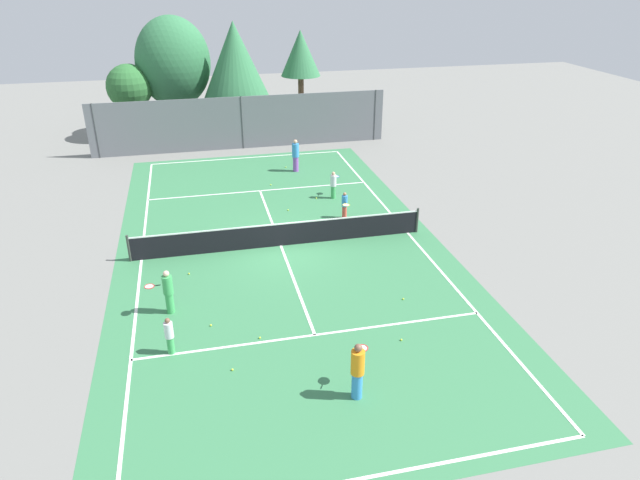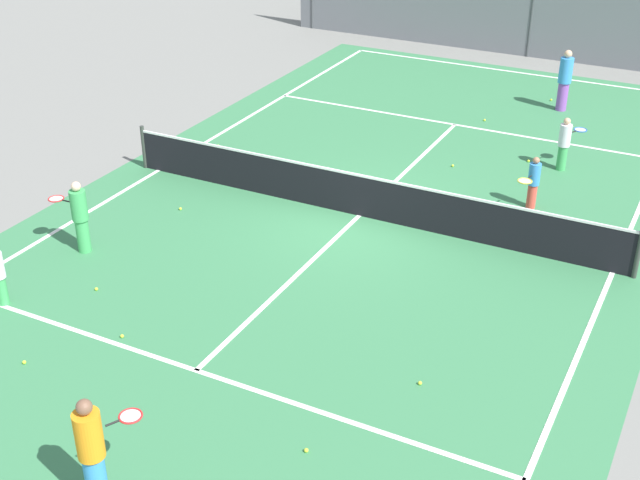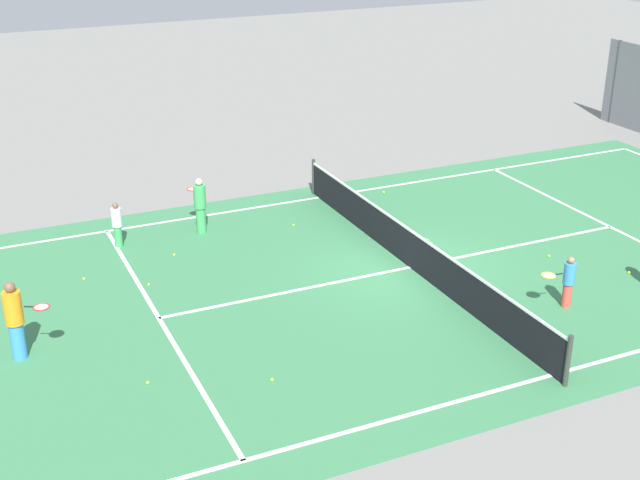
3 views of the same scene
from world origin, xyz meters
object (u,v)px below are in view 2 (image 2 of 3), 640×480
(tennis_ball_0, at_px, (180,209))
(tennis_ball_11, at_px, (485,120))
(tennis_ball_7, at_px, (96,289))
(tennis_ball_12, at_px, (453,166))
(tennis_ball_13, at_px, (463,221))
(player_0, at_px, (565,80))
(ball_crate, at_px, (350,191))
(tennis_ball_3, at_px, (420,383))
(tennis_ball_9, at_px, (218,146))
(tennis_ball_4, at_px, (24,362))
(tennis_ball_10, at_px, (306,450))
(tennis_ball_6, at_px, (223,169))
(player_5, at_px, (533,182))
(tennis_ball_5, at_px, (122,336))
(tennis_ball_1, at_px, (551,100))
(player_2, at_px, (80,216))
(tennis_ball_8, at_px, (529,161))
(player_1, at_px, (565,143))
(player_4, at_px, (92,450))
(tennis_ball_2, at_px, (564,253))

(tennis_ball_0, height_order, tennis_ball_11, same)
(tennis_ball_7, height_order, tennis_ball_12, same)
(tennis_ball_11, xyz_separation_m, tennis_ball_13, (1.51, -6.33, 0.00))
(player_0, xyz_separation_m, ball_crate, (-2.95, -8.26, -0.73))
(tennis_ball_3, xyz_separation_m, tennis_ball_9, (-8.44, 7.03, 0.00))
(tennis_ball_0, relative_size, tennis_ball_9, 1.00)
(tennis_ball_4, relative_size, tennis_ball_7, 1.00)
(tennis_ball_10, bearing_deg, tennis_ball_6, 129.49)
(tennis_ball_4, height_order, tennis_ball_6, same)
(tennis_ball_4, distance_m, tennis_ball_11, 14.98)
(player_5, height_order, tennis_ball_5, player_5)
(tennis_ball_0, distance_m, tennis_ball_1, 12.59)
(ball_crate, bearing_deg, player_2, -128.25)
(player_0, distance_m, tennis_ball_13, 8.31)
(tennis_ball_4, bearing_deg, ball_crate, 76.05)
(tennis_ball_13, bearing_deg, tennis_ball_6, -180.00)
(player_2, distance_m, tennis_ball_8, 11.20)
(player_0, bearing_deg, tennis_ball_0, -119.85)
(tennis_ball_4, bearing_deg, tennis_ball_0, 100.13)
(tennis_ball_12, bearing_deg, tennis_ball_4, -107.96)
(tennis_ball_0, xyz_separation_m, tennis_ball_11, (4.37, 8.66, 0.00))
(tennis_ball_3, bearing_deg, tennis_ball_6, 142.29)
(tennis_ball_5, height_order, tennis_ball_10, same)
(tennis_ball_8, xyz_separation_m, tennis_ball_9, (-7.58, -2.74, 0.00))
(player_1, relative_size, player_5, 1.10)
(tennis_ball_1, xyz_separation_m, tennis_ball_3, (1.50, -14.73, 0.00))
(tennis_ball_1, height_order, tennis_ball_4, same)
(player_4, bearing_deg, ball_crate, 96.09)
(tennis_ball_3, height_order, tennis_ball_4, same)
(ball_crate, bearing_deg, tennis_ball_3, -55.33)
(tennis_ball_8, xyz_separation_m, tennis_ball_12, (-1.61, -1.16, 0.00))
(player_4, xyz_separation_m, tennis_ball_11, (0.17, 16.44, -0.85))
(tennis_ball_9, bearing_deg, player_1, 17.56)
(player_0, height_order, ball_crate, player_0)
(ball_crate, xyz_separation_m, tennis_ball_3, (4.01, -5.80, -0.15))
(tennis_ball_0, distance_m, tennis_ball_2, 8.40)
(player_2, distance_m, tennis_ball_10, 7.65)
(player_4, height_order, tennis_ball_0, player_4)
(tennis_ball_0, xyz_separation_m, tennis_ball_9, (-1.31, 3.56, 0.00))
(player_1, distance_m, player_4, 14.31)
(tennis_ball_10, distance_m, tennis_ball_11, 14.47)
(player_2, relative_size, tennis_ball_10, 23.63)
(tennis_ball_7, relative_size, tennis_ball_8, 1.00)
(player_5, relative_size, tennis_ball_13, 18.64)
(player_1, height_order, tennis_ball_4, player_1)
(tennis_ball_11, bearing_deg, tennis_ball_5, -100.01)
(tennis_ball_3, xyz_separation_m, tennis_ball_4, (-6.07, -2.49, 0.00))
(player_1, relative_size, tennis_ball_2, 20.56)
(player_4, xyz_separation_m, tennis_ball_9, (-5.51, 11.35, -0.85))
(tennis_ball_9, bearing_deg, ball_crate, -15.56)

